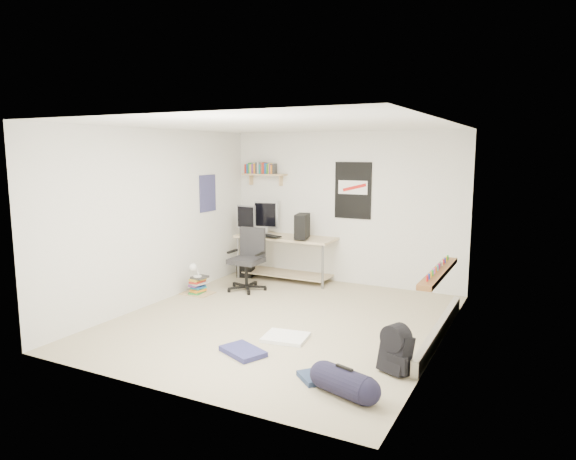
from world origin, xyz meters
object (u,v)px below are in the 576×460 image
at_px(duffel_bag, 344,381).
at_px(book_stack, 197,284).
at_px(desk, 287,258).
at_px(office_chair, 246,260).
at_px(backpack, 396,353).

xyz_separation_m(duffel_bag, book_stack, (-3.22, 2.12, 0.01)).
bearing_deg(duffel_bag, desk, 141.62).
bearing_deg(office_chair, backpack, -35.82).
bearing_deg(desk, office_chair, -121.91).
xyz_separation_m(backpack, book_stack, (-3.50, 1.43, -0.05)).
distance_m(desk, book_stack, 1.68).
height_order(desk, office_chair, office_chair).
bearing_deg(backpack, office_chair, 169.65).
bearing_deg(desk, duffel_bag, -72.00).
bearing_deg(book_stack, office_chair, 43.88).
bearing_deg(duffel_bag, book_stack, 164.30).
relative_size(backpack, book_stack, 0.91).
height_order(desk, duffel_bag, desk).
xyz_separation_m(office_chair, book_stack, (-0.56, -0.54, -0.34)).
distance_m(duffel_bag, book_stack, 3.86).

